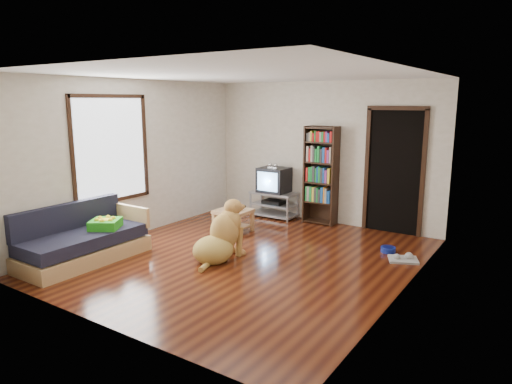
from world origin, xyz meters
The scene contains 18 objects.
ground centered at (0.00, 0.00, 0.00)m, with size 5.00×5.00×0.00m, color #56220E.
ceiling centered at (0.00, 0.00, 2.60)m, with size 5.00×5.00×0.00m, color white.
wall_back centered at (0.00, 2.50, 1.30)m, with size 4.50×4.50×0.00m, color silver.
wall_front centered at (0.00, -2.50, 1.30)m, with size 4.50×4.50×0.00m, color silver.
wall_left centered at (-2.25, 0.00, 1.30)m, with size 5.00×5.00×0.00m, color silver.
wall_right centered at (2.25, 0.00, 1.30)m, with size 5.00×5.00×0.00m, color silver.
green_cushion centered at (-1.75, -1.08, 0.49)m, with size 0.40×0.40×0.13m, color green.
laptop centered at (-0.93, 0.92, 0.41)m, with size 0.35×0.23×0.03m, color #BCBDC1.
dog_bowl centered at (1.65, 1.39, 0.04)m, with size 0.22×0.22×0.08m, color navy.
grey_rag centered at (1.95, 1.14, 0.01)m, with size 0.40×0.32×0.03m, color #A3A3A3.
window centered at (-2.23, -0.50, 1.50)m, with size 0.03×1.46×1.70m.
doorway centered at (1.35, 2.48, 1.12)m, with size 1.03×0.05×2.19m.
tv_stand centered at (-0.90, 2.25, 0.27)m, with size 0.90×0.45×0.50m.
crt_tv centered at (-0.90, 2.27, 0.74)m, with size 0.55×0.52×0.58m.
bookshelf centered at (0.05, 2.34, 1.00)m, with size 0.60×0.30×1.80m.
sofa centered at (-1.87, -1.38, 0.26)m, with size 0.80×1.80×0.80m.
coffee_table centered at (-0.93, 0.95, 0.28)m, with size 0.55×0.55×0.40m.
dog centered at (-0.27, -0.25, 0.32)m, with size 0.66×1.09×0.88m.
Camera 1 is at (3.63, -5.21, 2.25)m, focal length 32.00 mm.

